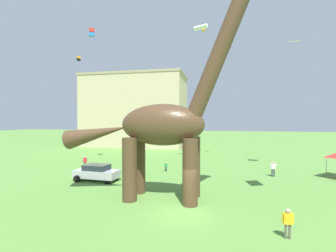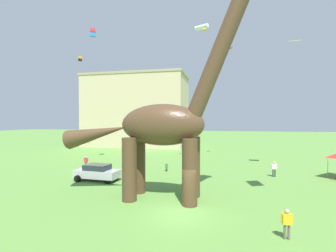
{
  "view_description": "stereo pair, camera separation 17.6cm",
  "coord_description": "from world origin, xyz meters",
  "px_view_note": "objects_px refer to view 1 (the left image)",
  "views": [
    {
      "loc": [
        2.4,
        -14.54,
        5.75
      ],
      "look_at": [
        -1.61,
        4.14,
        5.31
      ],
      "focal_mm": 25.59,
      "sensor_mm": 36.0,
      "label": 1
    },
    {
      "loc": [
        2.57,
        -14.5,
        5.75
      ],
      "look_at": [
        -1.61,
        4.14,
        5.31
      ],
      "focal_mm": 25.59,
      "sensor_mm": 36.0,
      "label": 2
    }
  ],
  "objects_px": {
    "dinosaur_sculpture": "(161,125)",
    "person_photographer": "(166,166)",
    "person_near_flyer": "(273,167)",
    "kite_mid_center": "(229,48)",
    "person_far_spectator": "(85,161)",
    "kite_drifting": "(202,28)",
    "kite_far_right": "(128,124)",
    "person_watching_child": "(288,220)",
    "kite_high_left": "(92,33)",
    "parked_sedan_left": "(97,172)",
    "kite_mid_right": "(79,59)",
    "kite_apex": "(294,41)"
  },
  "relations": [
    {
      "from": "kite_apex",
      "to": "kite_mid_center",
      "type": "height_order",
      "value": "kite_mid_center"
    },
    {
      "from": "kite_mid_center",
      "to": "person_photographer",
      "type": "bearing_deg",
      "value": -125.14
    },
    {
      "from": "person_near_flyer",
      "to": "kite_drifting",
      "type": "xyz_separation_m",
      "value": [
        -7.71,
        5.18,
        16.75
      ]
    },
    {
      "from": "kite_drifting",
      "to": "kite_far_right",
      "type": "bearing_deg",
      "value": -131.07
    },
    {
      "from": "dinosaur_sculpture",
      "to": "kite_apex",
      "type": "relative_size",
      "value": 10.48
    },
    {
      "from": "kite_apex",
      "to": "kite_mid_right",
      "type": "height_order",
      "value": "kite_mid_right"
    },
    {
      "from": "person_near_flyer",
      "to": "kite_mid_center",
      "type": "distance_m",
      "value": 19.07
    },
    {
      "from": "person_photographer",
      "to": "person_watching_child",
      "type": "xyz_separation_m",
      "value": [
        9.16,
        -13.82,
        0.28
      ]
    },
    {
      "from": "parked_sedan_left",
      "to": "kite_apex",
      "type": "bearing_deg",
      "value": 26.2
    },
    {
      "from": "kite_mid_right",
      "to": "kite_far_right",
      "type": "distance_m",
      "value": 23.95
    },
    {
      "from": "kite_high_left",
      "to": "kite_far_right",
      "type": "height_order",
      "value": "kite_high_left"
    },
    {
      "from": "person_far_spectator",
      "to": "kite_mid_right",
      "type": "distance_m",
      "value": 21.72
    },
    {
      "from": "parked_sedan_left",
      "to": "kite_apex",
      "type": "height_order",
      "value": "kite_apex"
    },
    {
      "from": "kite_far_right",
      "to": "person_far_spectator",
      "type": "bearing_deg",
      "value": 158.77
    },
    {
      "from": "dinosaur_sculpture",
      "to": "kite_apex",
      "type": "bearing_deg",
      "value": 42.06
    },
    {
      "from": "kite_far_right",
      "to": "kite_apex",
      "type": "bearing_deg",
      "value": 17.4
    },
    {
      "from": "parked_sedan_left",
      "to": "person_far_spectator",
      "type": "relative_size",
      "value": 2.92
    },
    {
      "from": "person_far_spectator",
      "to": "kite_far_right",
      "type": "height_order",
      "value": "kite_far_right"
    },
    {
      "from": "parked_sedan_left",
      "to": "person_watching_child",
      "type": "relative_size",
      "value": 2.91
    },
    {
      "from": "person_far_spectator",
      "to": "kite_mid_center",
      "type": "distance_m",
      "value": 25.44
    },
    {
      "from": "person_near_flyer",
      "to": "kite_drifting",
      "type": "relative_size",
      "value": 0.85
    },
    {
      "from": "dinosaur_sculpture",
      "to": "kite_apex",
      "type": "height_order",
      "value": "dinosaur_sculpture"
    },
    {
      "from": "dinosaur_sculpture",
      "to": "kite_high_left",
      "type": "xyz_separation_m",
      "value": [
        -11.87,
        11.11,
        11.57
      ]
    },
    {
      "from": "dinosaur_sculpture",
      "to": "person_photographer",
      "type": "relative_size",
      "value": 14.86
    },
    {
      "from": "kite_mid_right",
      "to": "parked_sedan_left",
      "type": "bearing_deg",
      "value": -53.4
    },
    {
      "from": "person_watching_child",
      "to": "kite_drifting",
      "type": "bearing_deg",
      "value": -62.83
    },
    {
      "from": "kite_high_left",
      "to": "person_photographer",
      "type": "bearing_deg",
      "value": -10.41
    },
    {
      "from": "dinosaur_sculpture",
      "to": "kite_drifting",
      "type": "xyz_separation_m",
      "value": [
        1.86,
        14.24,
        12.27
      ]
    },
    {
      "from": "dinosaur_sculpture",
      "to": "kite_far_right",
      "type": "distance_m",
      "value": 8.08
    },
    {
      "from": "parked_sedan_left",
      "to": "kite_far_right",
      "type": "xyz_separation_m",
      "value": [
        2.21,
        2.53,
        4.56
      ]
    },
    {
      "from": "person_photographer",
      "to": "kite_mid_center",
      "type": "height_order",
      "value": "kite_mid_center"
    },
    {
      "from": "person_photographer",
      "to": "kite_far_right",
      "type": "bearing_deg",
      "value": -15.6
    },
    {
      "from": "person_far_spectator",
      "to": "kite_drifting",
      "type": "xyz_separation_m",
      "value": [
        13.46,
        5.41,
        16.82
      ]
    },
    {
      "from": "dinosaur_sculpture",
      "to": "kite_mid_center",
      "type": "distance_m",
      "value": 23.05
    },
    {
      "from": "kite_apex",
      "to": "kite_mid_right",
      "type": "bearing_deg",
      "value": 163.7
    },
    {
      "from": "person_near_flyer",
      "to": "parked_sedan_left",
      "type": "bearing_deg",
      "value": 146.15
    },
    {
      "from": "dinosaur_sculpture",
      "to": "kite_high_left",
      "type": "distance_m",
      "value": 19.95
    },
    {
      "from": "person_photographer",
      "to": "kite_high_left",
      "type": "relative_size",
      "value": 1.08
    },
    {
      "from": "person_near_flyer",
      "to": "person_watching_child",
      "type": "distance_m",
      "value": 13.8
    },
    {
      "from": "kite_high_left",
      "to": "person_watching_child",
      "type": "bearing_deg",
      "value": -39.1
    },
    {
      "from": "kite_high_left",
      "to": "person_near_flyer",
      "type": "bearing_deg",
      "value": -5.47
    },
    {
      "from": "person_photographer",
      "to": "kite_far_right",
      "type": "xyz_separation_m",
      "value": [
        -3.34,
        -2.96,
        4.75
      ]
    },
    {
      "from": "person_far_spectator",
      "to": "kite_mid_center",
      "type": "bearing_deg",
      "value": -21.49
    },
    {
      "from": "dinosaur_sculpture",
      "to": "kite_mid_center",
      "type": "relative_size",
      "value": 17.2
    },
    {
      "from": "person_near_flyer",
      "to": "kite_mid_center",
      "type": "xyz_separation_m",
      "value": [
        -4.05,
        10.48,
        15.4
      ]
    },
    {
      "from": "person_far_spectator",
      "to": "kite_mid_right",
      "type": "xyz_separation_m",
      "value": [
        -8.54,
        12.26,
        15.77
      ]
    },
    {
      "from": "parked_sedan_left",
      "to": "kite_high_left",
      "type": "xyz_separation_m",
      "value": [
        -4.59,
        7.35,
        16.21
      ]
    },
    {
      "from": "kite_far_right",
      "to": "kite_high_left",
      "type": "bearing_deg",
      "value": 144.68
    },
    {
      "from": "parked_sedan_left",
      "to": "person_far_spectator",
      "type": "height_order",
      "value": "parked_sedan_left"
    },
    {
      "from": "kite_far_right",
      "to": "person_watching_child",
      "type": "bearing_deg",
      "value": -41.0
    }
  ]
}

